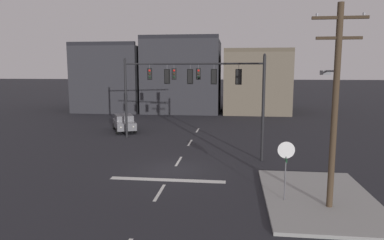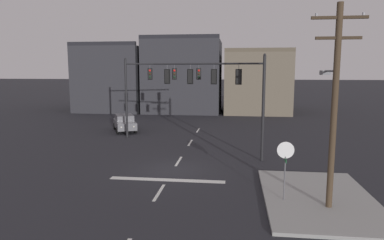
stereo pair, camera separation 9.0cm
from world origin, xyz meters
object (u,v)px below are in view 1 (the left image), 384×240
object	(u,v)px
signal_mast_far_side	(154,82)
stop_sign	(286,157)
signal_mast_near_side	(224,86)
utility_pole	(334,100)
car_lot_nearside	(124,122)

from	to	relation	value
signal_mast_far_side	stop_sign	world-z (taller)	signal_mast_far_side
signal_mast_near_side	signal_mast_far_side	xyz separation A→B (m)	(-6.33, 6.73, -0.02)
signal_mast_near_side	signal_mast_far_side	world-z (taller)	signal_mast_near_side
signal_mast_near_side	utility_pole	distance (m)	9.62
signal_mast_far_side	car_lot_nearside	xyz separation A→B (m)	(-3.69, 2.80, -4.07)
car_lot_nearside	signal_mast_near_side	bearing A→B (deg)	-43.56
stop_sign	car_lot_nearside	world-z (taller)	stop_sign
signal_mast_near_side	signal_mast_far_side	size ratio (longest dim) A/B	0.99
car_lot_nearside	stop_sign	bearing A→B (deg)	-53.02
signal_mast_near_side	utility_pole	bearing A→B (deg)	-59.67
signal_mast_far_side	car_lot_nearside	size ratio (longest dim) A/B	1.62
car_lot_nearside	utility_pole	size ratio (longest dim) A/B	0.55
stop_sign	utility_pole	world-z (taller)	utility_pole
stop_sign	car_lot_nearside	distance (m)	21.75
signal_mast_near_side	signal_mast_far_side	distance (m)	9.24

